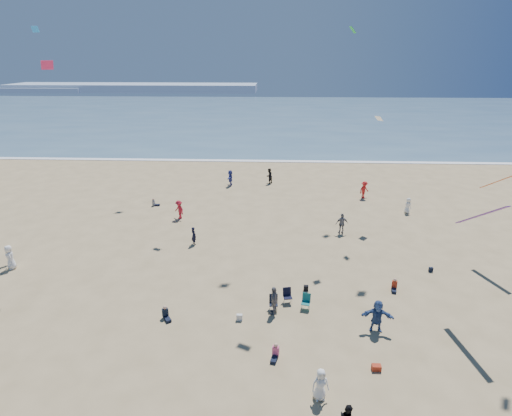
{
  "coord_description": "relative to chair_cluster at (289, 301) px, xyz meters",
  "views": [
    {
      "loc": [
        2.94,
        -13.47,
        14.79
      ],
      "look_at": [
        2.0,
        8.0,
        6.59
      ],
      "focal_mm": 28.0,
      "sensor_mm": 36.0,
      "label": 1
    }
  ],
  "objects": [
    {
      "name": "ocean",
      "position": [
        -4.07,
        87.2,
        -0.47
      ],
      "size": [
        220.0,
        100.0,
        0.06
      ],
      "primitive_type": "cube",
      "color": "#476B84",
      "rests_on": "ground"
    },
    {
      "name": "seated_group",
      "position": [
        -3.53,
        0.11,
        -0.08
      ],
      "size": [
        21.66,
        32.19,
        0.84
      ],
      "color": "silver",
      "rests_on": "ground"
    },
    {
      "name": "navy_bag",
      "position": [
        10.54,
        4.93,
        -0.33
      ],
      "size": [
        0.28,
        0.18,
        0.34
      ],
      "primitive_type": "cube",
      "color": "black",
      "rests_on": "ground"
    },
    {
      "name": "white_tote",
      "position": [
        -2.99,
        -1.43,
        -0.3
      ],
      "size": [
        0.35,
        0.2,
        0.4
      ],
      "primitive_type": "cube",
      "color": "silver",
      "rests_on": "ground"
    },
    {
      "name": "cooler",
      "position": [
        4.22,
        -5.17,
        -0.35
      ],
      "size": [
        0.45,
        0.3,
        0.3
      ],
      "primitive_type": "cube",
      "color": "#A52D17",
      "rests_on": "ground"
    },
    {
      "name": "surf_line",
      "position": [
        -4.07,
        37.2,
        -0.46
      ],
      "size": [
        220.0,
        1.2,
        0.08
      ],
      "primitive_type": "cube",
      "color": "white",
      "rests_on": "ground"
    },
    {
      "name": "black_backpack",
      "position": [
        1.22,
        1.99,
        -0.31
      ],
      "size": [
        0.3,
        0.22,
        0.38
      ],
      "primitive_type": "cube",
      "color": "black",
      "rests_on": "ground"
    },
    {
      "name": "kites_aloft",
      "position": [
        4.59,
        5.6,
        13.65
      ],
      "size": [
        42.41,
        42.91,
        28.95
      ],
      "color": "orange",
      "rests_on": "ground"
    },
    {
      "name": "ground",
      "position": [
        -4.07,
        -7.8,
        -0.5
      ],
      "size": [
        220.0,
        220.0,
        0.0
      ],
      "primitive_type": "plane",
      "color": "tan",
      "rests_on": "ground"
    },
    {
      "name": "standing_flyers",
      "position": [
        -1.87,
        9.91,
        0.42
      ],
      "size": [
        33.74,
        36.09,
        1.95
      ],
      "color": "black",
      "rests_on": "ground"
    },
    {
      "name": "headland_far",
      "position": [
        -64.07,
        162.2,
        1.1
      ],
      "size": [
        110.0,
        20.0,
        3.2
      ],
      "primitive_type": "cube",
      "color": "#7A8EA8",
      "rests_on": "ground"
    },
    {
      "name": "chair_cluster",
      "position": [
        0.0,
        0.0,
        0.0
      ],
      "size": [
        2.67,
        1.46,
        1.0
      ],
      "color": "black",
      "rests_on": "ground"
    },
    {
      "name": "headland_near",
      "position": [
        -104.07,
        157.2,
        0.5
      ],
      "size": [
        40.0,
        14.0,
        2.0
      ],
      "primitive_type": "cube",
      "color": "#7A8EA8",
      "rests_on": "ground"
    }
  ]
}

